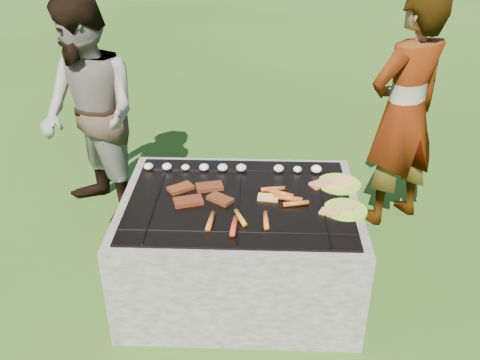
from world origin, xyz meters
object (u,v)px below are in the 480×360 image
object	(u,v)px
plate_near	(345,210)
cook	(404,113)
plate_far	(339,184)
fire_pit	(240,247)
bystander	(90,115)

from	to	relation	value
plate_near	cook	distance (m)	1.04
plate_far	cook	size ratio (longest dim) A/B	0.19
fire_pit	plate_far	xyz separation A→B (m)	(0.56, 0.18, 0.33)
fire_pit	bystander	xyz separation A→B (m)	(-1.02, 0.75, 0.49)
bystander	fire_pit	bearing A→B (deg)	8.89
fire_pit	plate_far	size ratio (longest dim) A/B	4.28
plate_near	cook	world-z (taller)	cook
plate_far	bystander	distance (m)	1.69
plate_far	bystander	xyz separation A→B (m)	(-1.58, 0.57, 0.16)
plate_near	fire_pit	bearing A→B (deg)	170.83
fire_pit	bystander	distance (m)	1.36
fire_pit	plate_far	distance (m)	0.68
plate_far	bystander	bearing A→B (deg)	160.11
plate_far	cook	distance (m)	0.81
fire_pit	plate_near	world-z (taller)	plate_near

